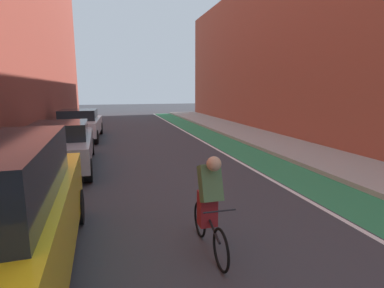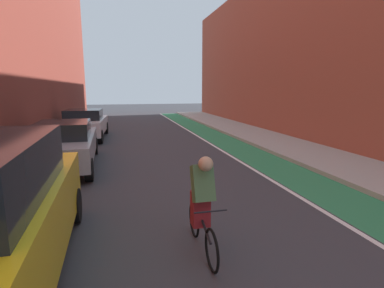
# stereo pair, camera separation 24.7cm
# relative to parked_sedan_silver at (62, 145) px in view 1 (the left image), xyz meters

# --- Properties ---
(ground_plane) EXTENTS (84.47, 84.47, 0.00)m
(ground_plane) POSITION_rel_parked_sedan_silver_xyz_m (3.26, -0.45, -0.79)
(ground_plane) COLOR #38383D
(bike_lane_paint) EXTENTS (1.60, 38.40, 0.00)m
(bike_lane_paint) POSITION_rel_parked_sedan_silver_xyz_m (6.78, 1.55, -0.79)
(bike_lane_paint) COLOR #2D8451
(bike_lane_paint) RESTS_ON ground
(lane_divider_stripe) EXTENTS (0.12, 38.40, 0.00)m
(lane_divider_stripe) POSITION_rel_parked_sedan_silver_xyz_m (5.88, 1.55, -0.78)
(lane_divider_stripe) COLOR white
(lane_divider_stripe) RESTS_ON ground
(sidewalk_right) EXTENTS (2.78, 38.40, 0.14)m
(sidewalk_right) POSITION_rel_parked_sedan_silver_xyz_m (8.97, 1.55, -0.72)
(sidewalk_right) COLOR #A8A59E
(sidewalk_right) RESTS_ON ground
(building_facade_right) EXTENTS (2.40, 34.40, 9.39)m
(building_facade_right) POSITION_rel_parked_sedan_silver_xyz_m (11.56, 3.55, 3.91)
(building_facade_right) COLOR #9E4C38
(building_facade_right) RESTS_ON ground
(parked_sedan_silver) EXTENTS (1.98, 4.82, 1.53)m
(parked_sedan_silver) POSITION_rel_parked_sedan_silver_xyz_m (0.00, 0.00, 0.00)
(parked_sedan_silver) COLOR #9EA0A8
(parked_sedan_silver) RESTS_ON ground
(parked_sedan_white) EXTENTS (2.16, 4.49, 1.53)m
(parked_sedan_white) POSITION_rel_parked_sedan_silver_xyz_m (-0.00, 5.92, 0.00)
(parked_sedan_white) COLOR silver
(parked_sedan_white) RESTS_ON ground
(cyclist_mid) EXTENTS (0.48, 1.67, 1.59)m
(cyclist_mid) POSITION_rel_parked_sedan_silver_xyz_m (2.95, -6.03, 0.06)
(cyclist_mid) COLOR black
(cyclist_mid) RESTS_ON ground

